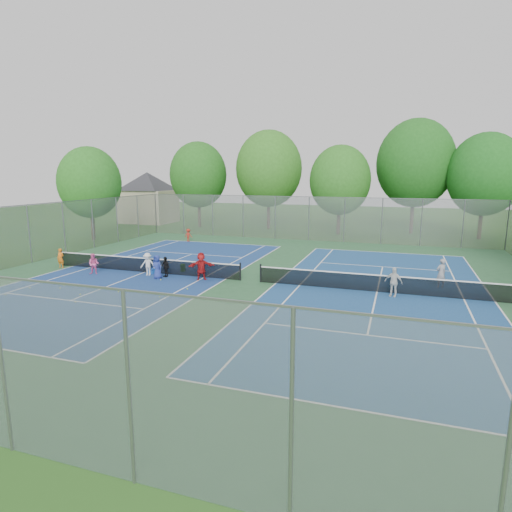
{
  "coord_description": "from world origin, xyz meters",
  "views": [
    {
      "loc": [
        7.93,
        -22.36,
        6.1
      ],
      "look_at": [
        0.0,
        1.0,
        1.3
      ],
      "focal_mm": 30.0,
      "sensor_mm": 36.0,
      "label": 1
    }
  ],
  "objects_px": {
    "net_right": "(377,284)",
    "instructor": "(441,273)",
    "net_left": "(144,265)",
    "ball_crate": "(152,271)",
    "ball_hopper": "(183,268)"
  },
  "relations": [
    {
      "from": "instructor",
      "to": "ball_crate",
      "type": "bearing_deg",
      "value": -26.87
    },
    {
      "from": "ball_crate",
      "to": "net_left",
      "type": "bearing_deg",
      "value": 169.76
    },
    {
      "from": "net_left",
      "to": "net_right",
      "type": "distance_m",
      "value": 14.0
    },
    {
      "from": "net_right",
      "to": "instructor",
      "type": "xyz_separation_m",
      "value": [
        3.17,
        2.03,
        0.35
      ]
    },
    {
      "from": "net_left",
      "to": "net_right",
      "type": "xyz_separation_m",
      "value": [
        14.0,
        0.0,
        0.0
      ]
    },
    {
      "from": "net_left",
      "to": "ball_crate",
      "type": "xyz_separation_m",
      "value": [
        0.61,
        -0.11,
        -0.29
      ]
    },
    {
      "from": "net_right",
      "to": "instructor",
      "type": "bearing_deg",
      "value": 32.58
    },
    {
      "from": "net_right",
      "to": "ball_hopper",
      "type": "height_order",
      "value": "net_right"
    },
    {
      "from": "ball_crate",
      "to": "instructor",
      "type": "bearing_deg",
      "value": 7.36
    },
    {
      "from": "net_left",
      "to": "ball_hopper",
      "type": "relative_size",
      "value": 26.55
    },
    {
      "from": "net_left",
      "to": "ball_crate",
      "type": "distance_m",
      "value": 0.69
    },
    {
      "from": "ball_crate",
      "to": "ball_hopper",
      "type": "bearing_deg",
      "value": 34.73
    },
    {
      "from": "ball_crate",
      "to": "instructor",
      "type": "distance_m",
      "value": 16.71
    },
    {
      "from": "ball_crate",
      "to": "instructor",
      "type": "relative_size",
      "value": 0.24
    },
    {
      "from": "ball_crate",
      "to": "ball_hopper",
      "type": "height_order",
      "value": "ball_hopper"
    }
  ]
}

